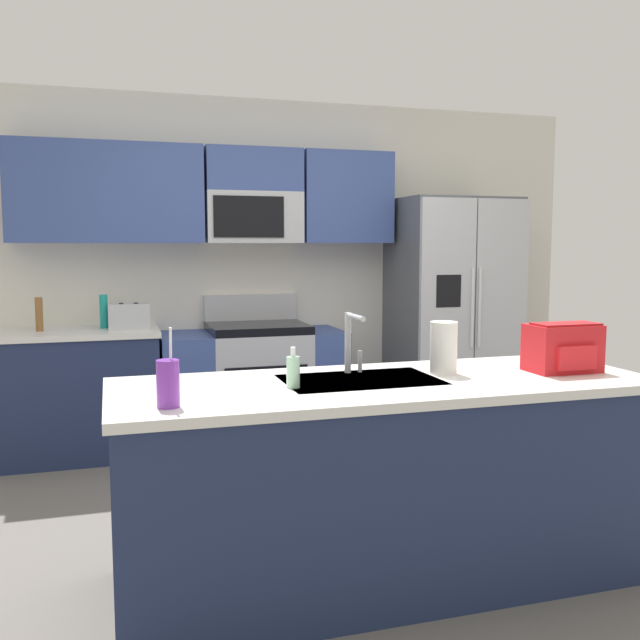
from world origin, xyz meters
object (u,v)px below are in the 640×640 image
(drink_cup_purple, at_px, (168,383))
(backpack, at_px, (563,347))
(soap_dispenser, at_px, (293,371))
(bottle_teal, at_px, (104,311))
(toaster, at_px, (129,316))
(refrigerator, at_px, (452,315))
(range_oven, at_px, (253,384))
(pepper_mill, at_px, (39,314))
(paper_towel_roll, at_px, (444,348))
(sink_faucet, at_px, (351,337))

(drink_cup_purple, relative_size, backpack, 0.92)
(soap_dispenser, distance_m, backpack, 1.30)
(bottle_teal, bearing_deg, toaster, -30.81)
(refrigerator, distance_m, toaster, 2.50)
(range_oven, distance_m, toaster, 1.04)
(refrigerator, distance_m, pepper_mill, 3.09)
(drink_cup_purple, bearing_deg, soap_dispenser, 21.37)
(toaster, bearing_deg, soap_dispenser, -75.48)
(refrigerator, height_order, toaster, refrigerator)
(range_oven, xyz_separation_m, pepper_mill, (-1.48, -0.00, 0.57))
(soap_dispenser, height_order, paper_towel_roll, paper_towel_roll)
(sink_faucet, xyz_separation_m, soap_dispenser, (-0.33, -0.22, -0.10))
(refrigerator, bearing_deg, paper_towel_roll, -118.50)
(sink_faucet, relative_size, soap_dispenser, 1.66)
(refrigerator, relative_size, paper_towel_roll, 7.71)
(pepper_mill, height_order, soap_dispenser, pepper_mill)
(sink_faucet, height_order, drink_cup_purple, drink_cup_purple)
(toaster, relative_size, backpack, 0.87)
(range_oven, height_order, backpack, backpack)
(soap_dispenser, bearing_deg, drink_cup_purple, -158.63)
(refrigerator, height_order, backpack, refrigerator)
(range_oven, bearing_deg, sink_faucet, -89.05)
(sink_faucet, height_order, backpack, sink_faucet)
(pepper_mill, distance_m, bottle_teal, 0.42)
(toaster, bearing_deg, refrigerator, -0.45)
(range_oven, xyz_separation_m, drink_cup_purple, (-0.82, -2.53, 0.55))
(drink_cup_purple, bearing_deg, paper_towel_roll, 13.70)
(sink_faucet, distance_m, backpack, 0.99)
(refrigerator, bearing_deg, sink_faucet, -127.78)
(pepper_mill, xyz_separation_m, sink_faucet, (1.51, -2.10, 0.05))
(range_oven, relative_size, bottle_teal, 5.71)
(paper_towel_roll, xyz_separation_m, backpack, (0.56, -0.11, -0.00))
(backpack, bearing_deg, soap_dispenser, 179.57)
(refrigerator, bearing_deg, soap_dispenser, -130.22)
(refrigerator, distance_m, sink_faucet, 2.57)
(refrigerator, bearing_deg, backpack, -105.09)
(sink_faucet, xyz_separation_m, drink_cup_purple, (-0.86, -0.43, -0.08))
(toaster, xyz_separation_m, drink_cup_purple, (0.07, -2.48, -0.00))
(range_oven, height_order, pepper_mill, pepper_mill)
(soap_dispenser, xyz_separation_m, paper_towel_roll, (0.74, 0.10, 0.05))
(range_oven, distance_m, refrigerator, 1.68)
(sink_faucet, height_order, soap_dispenser, sink_faucet)
(range_oven, xyz_separation_m, backpack, (1.00, -2.34, 0.57))
(toaster, height_order, backpack, backpack)
(refrigerator, xyz_separation_m, pepper_mill, (-3.09, 0.07, 0.09))
(bottle_teal, distance_m, sink_faucet, 2.41)
(sink_faucet, bearing_deg, paper_towel_roll, -16.70)
(refrigerator, height_order, soap_dispenser, refrigerator)
(bottle_teal, bearing_deg, sink_faucet, -63.12)
(refrigerator, xyz_separation_m, backpack, (-0.61, -2.27, 0.09))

